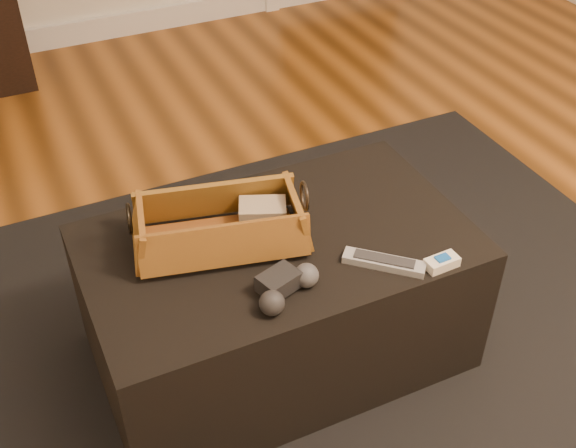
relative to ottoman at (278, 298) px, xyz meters
name	(u,v)px	position (x,y,z in m)	size (l,w,h in m)	color
floor	(393,414)	(0.19, -0.33, -0.23)	(5.00, 5.50, 0.01)	brown
baseboard	(125,24)	(0.19, 2.40, -0.16)	(5.00, 0.04, 0.12)	white
area_rug	(286,363)	(0.00, -0.05, -0.22)	(2.60, 2.00, 0.01)	black
ottoman	(278,298)	(0.00, 0.00, 0.00)	(1.00, 0.60, 0.42)	black
tv_remote	(213,240)	(-0.16, 0.04, 0.24)	(0.23, 0.05, 0.02)	black
cloth_bundle	(263,214)	(-0.02, 0.06, 0.26)	(0.12, 0.08, 0.07)	tan
wicker_basket	(220,227)	(-0.14, 0.05, 0.26)	(0.48, 0.32, 0.15)	brown
game_controller	(285,286)	(-0.07, -0.19, 0.24)	(0.19, 0.14, 0.06)	black
silver_remote	(384,262)	(0.20, -0.20, 0.22)	(0.18, 0.17, 0.02)	#ABAEB3
cream_gadget	(442,262)	(0.32, -0.26, 0.22)	(0.09, 0.05, 0.03)	silver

